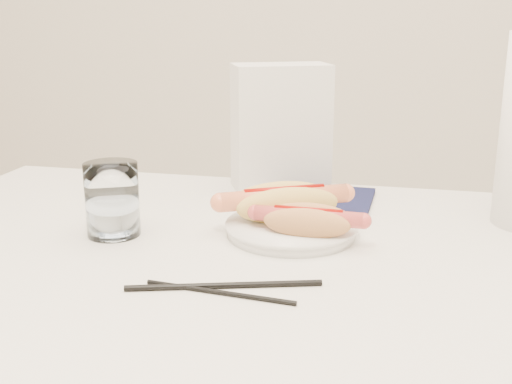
% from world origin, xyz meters
% --- Properties ---
extents(table, '(1.20, 0.80, 0.75)m').
position_xyz_m(table, '(0.00, 0.00, 0.69)').
color(table, white).
rests_on(table, ground).
extents(plate, '(0.19, 0.19, 0.02)m').
position_xyz_m(plate, '(0.04, 0.09, 0.76)').
color(plate, white).
rests_on(plate, table).
extents(hotdog_left, '(0.19, 0.14, 0.06)m').
position_xyz_m(hotdog_left, '(0.02, 0.12, 0.79)').
color(hotdog_left, '#E7BF5C').
rests_on(hotdog_left, plate).
extents(hotdog_right, '(0.16, 0.06, 0.04)m').
position_xyz_m(hotdog_right, '(0.07, 0.05, 0.79)').
color(hotdog_right, tan).
rests_on(hotdog_right, plate).
extents(water_glass, '(0.08, 0.08, 0.11)m').
position_xyz_m(water_glass, '(-0.22, 0.03, 0.81)').
color(water_glass, white).
rests_on(water_glass, table).
extents(chopstick_near, '(0.23, 0.08, 0.01)m').
position_xyz_m(chopstick_near, '(-0.01, -0.12, 0.75)').
color(chopstick_near, black).
rests_on(chopstick_near, table).
extents(chopstick_far, '(0.19, 0.03, 0.01)m').
position_xyz_m(chopstick_far, '(-0.01, -0.14, 0.75)').
color(chopstick_far, black).
rests_on(chopstick_far, table).
extents(napkin_box, '(0.20, 0.16, 0.23)m').
position_xyz_m(napkin_box, '(-0.03, 0.35, 0.87)').
color(napkin_box, silver).
rests_on(napkin_box, table).
extents(navy_napkin, '(0.18, 0.18, 0.01)m').
position_xyz_m(navy_napkin, '(0.06, 0.27, 0.75)').
color(navy_napkin, '#111436').
rests_on(navy_napkin, table).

